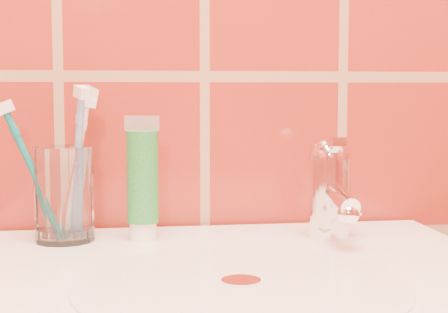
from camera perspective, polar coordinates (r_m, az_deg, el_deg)
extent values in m
cylinder|color=silver|center=(0.62, 1.43, -10.54)|extent=(0.30, 0.30, 0.00)
cylinder|color=white|center=(0.62, 1.43, -10.37)|extent=(0.04, 0.04, 0.00)
cylinder|color=white|center=(0.81, -13.16, -3.06)|extent=(0.07, 0.07, 0.11)
cylinder|color=white|center=(0.81, -6.73, -6.18)|extent=(0.03, 0.03, 0.02)
cylinder|color=#1B712A|center=(0.80, -6.78, -1.68)|extent=(0.04, 0.04, 0.11)
cube|color=beige|center=(0.79, -6.83, 2.76)|extent=(0.04, 0.00, 0.02)
cylinder|color=white|center=(0.82, 8.72, -3.45)|extent=(0.05, 0.05, 0.09)
sphere|color=white|center=(0.81, 8.77, -0.13)|extent=(0.05, 0.05, 0.05)
cylinder|color=white|center=(0.78, 9.53, -3.33)|extent=(0.02, 0.09, 0.03)
cube|color=white|center=(0.80, 9.03, 1.08)|extent=(0.02, 0.06, 0.01)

